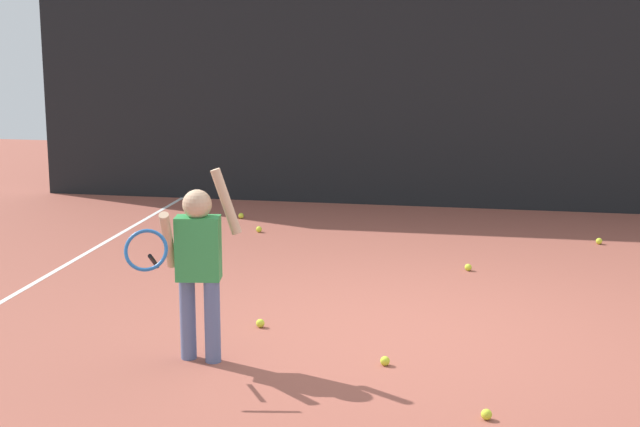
% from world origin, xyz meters
% --- Properties ---
extents(ground_plane, '(20.00, 20.00, 0.00)m').
position_xyz_m(ground_plane, '(0.00, 0.00, 0.00)').
color(ground_plane, '#9E5142').
extents(court_line_sideline, '(0.05, 9.00, 0.00)m').
position_xyz_m(court_line_sideline, '(-3.35, 1.00, 0.00)').
color(court_line_sideline, white).
rests_on(court_line_sideline, ground).
extents(back_fence_windscreen, '(10.41, 0.08, 3.83)m').
position_xyz_m(back_fence_windscreen, '(0.00, 4.89, 1.92)').
color(back_fence_windscreen, black).
rests_on(back_fence_windscreen, ground).
extents(fence_post_0, '(0.09, 0.09, 3.98)m').
position_xyz_m(fence_post_0, '(-5.05, 4.95, 1.99)').
color(fence_post_0, slate).
rests_on(fence_post_0, ground).
extents(fence_post_1, '(0.09, 0.09, 3.98)m').
position_xyz_m(fence_post_1, '(-2.53, 4.95, 1.99)').
color(fence_post_1, slate).
rests_on(fence_post_1, ground).
extents(fence_post_2, '(0.09, 0.09, 3.98)m').
position_xyz_m(fence_post_2, '(0.00, 4.95, 1.99)').
color(fence_post_2, slate).
rests_on(fence_post_2, ground).
extents(tennis_player, '(0.66, 0.64, 1.35)m').
position_xyz_m(tennis_player, '(-1.30, -0.94, 0.73)').
color(tennis_player, slate).
rests_on(tennis_player, ground).
extents(tennis_ball_0, '(0.07, 0.07, 0.07)m').
position_xyz_m(tennis_ball_0, '(0.45, 1.83, 0.03)').
color(tennis_ball_0, '#CCE033').
rests_on(tennis_ball_0, ground).
extents(tennis_ball_1, '(0.07, 0.07, 0.07)m').
position_xyz_m(tennis_ball_1, '(0.68, -1.59, 0.03)').
color(tennis_ball_1, '#CCE033').
rests_on(tennis_ball_1, ground).
extents(tennis_ball_2, '(0.07, 0.07, 0.07)m').
position_xyz_m(tennis_ball_2, '(-0.02, -0.80, 0.03)').
color(tennis_ball_2, '#CCE033').
rests_on(tennis_ball_2, ground).
extents(tennis_ball_4, '(0.07, 0.07, 0.07)m').
position_xyz_m(tennis_ball_4, '(-1.87, 3.06, 0.03)').
color(tennis_ball_4, '#CCE033').
rests_on(tennis_ball_4, ground).
extents(tennis_ball_5, '(0.07, 0.07, 0.07)m').
position_xyz_m(tennis_ball_5, '(1.76, 3.16, 0.03)').
color(tennis_ball_5, '#CCE033').
rests_on(tennis_ball_5, ground).
extents(tennis_ball_7, '(0.07, 0.07, 0.07)m').
position_xyz_m(tennis_ball_7, '(-1.06, -0.15, 0.03)').
color(tennis_ball_7, '#CCE033').
rests_on(tennis_ball_7, ground).
extents(tennis_ball_8, '(0.07, 0.07, 0.07)m').
position_xyz_m(tennis_ball_8, '(-2.26, 3.73, 0.03)').
color(tennis_ball_8, '#CCE033').
rests_on(tennis_ball_8, ground).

